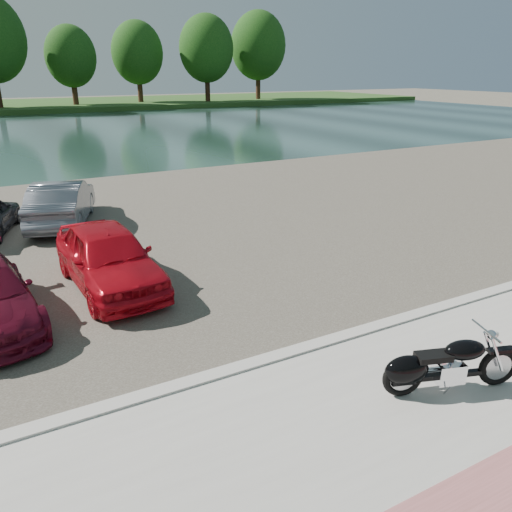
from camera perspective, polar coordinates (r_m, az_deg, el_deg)
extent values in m
plane|color=#595447|center=(8.86, 18.74, -14.78)|extent=(200.00, 200.00, 0.00)
cube|color=#A9A69F|center=(8.35, 23.94, -17.60)|extent=(60.00, 6.00, 0.10)
cube|color=#A9A69F|center=(10.02, 10.47, -9.05)|extent=(60.00, 0.30, 0.14)
cube|color=#403C34|center=(17.38, -8.25, 3.84)|extent=(60.00, 18.00, 0.04)
cube|color=#1A2F2A|center=(45.29, -21.67, 12.92)|extent=(120.00, 40.00, 0.00)
cube|color=#234A1A|center=(77.01, -25.13, 15.29)|extent=(120.00, 24.00, 0.60)
cylinder|color=#351E13|center=(71.65, -20.07, 17.75)|extent=(0.70, 0.70, 4.50)
ellipsoid|color=#10390F|center=(71.63, -20.44, 20.61)|extent=(6.30, 6.30, 7.56)
cylinder|color=#351E13|center=(74.99, -13.16, 18.66)|extent=(0.70, 0.70, 4.95)
ellipsoid|color=#10390F|center=(75.00, -13.42, 21.68)|extent=(6.93, 6.93, 8.32)
cylinder|color=#351E13|center=(75.37, -5.59, 19.25)|extent=(0.70, 0.70, 5.40)
ellipsoid|color=#10390F|center=(75.39, -5.71, 22.54)|extent=(7.56, 7.56, 9.07)
cylinder|color=#351E13|center=(80.56, 0.24, 19.59)|extent=(0.70, 0.70, 5.85)
ellipsoid|color=#10390F|center=(80.61, 0.25, 22.91)|extent=(8.19, 8.19, 9.83)
torus|color=black|center=(9.17, 25.91, -11.30)|extent=(0.68, 0.33, 0.68)
torus|color=black|center=(8.37, 16.44, -13.12)|extent=(0.68, 0.33, 0.68)
cylinder|color=#B2B2B7|center=(9.17, 25.91, -11.30)|extent=(0.46, 0.20, 0.46)
cylinder|color=#B2B2B7|center=(8.37, 16.44, -13.12)|extent=(0.46, 0.20, 0.46)
cylinder|color=silver|center=(8.88, 25.84, -10.09)|extent=(0.32, 0.15, 0.63)
cylinder|color=silver|center=(9.02, 25.12, -9.49)|extent=(0.32, 0.15, 0.63)
cylinder|color=silver|center=(8.67, 24.83, -7.78)|extent=(0.27, 0.72, 0.04)
sphere|color=silver|center=(8.76, 25.29, -8.15)|extent=(0.20, 0.20, 0.16)
sphere|color=silver|center=(8.80, 25.67, -8.08)|extent=(0.14, 0.14, 0.11)
cube|color=black|center=(9.02, 26.22, -9.62)|extent=(0.47, 0.27, 0.06)
cube|color=black|center=(8.77, 21.36, -12.54)|extent=(1.17, 0.47, 0.08)
cube|color=silver|center=(8.71, 21.13, -12.21)|extent=(0.53, 0.45, 0.34)
cylinder|color=silver|center=(8.66, 21.88, -10.98)|extent=(0.29, 0.25, 0.27)
cylinder|color=silver|center=(8.56, 20.72, -11.19)|extent=(0.29, 0.25, 0.27)
ellipsoid|color=black|center=(8.64, 22.77, -9.88)|extent=(0.76, 0.56, 0.32)
cube|color=black|center=(8.41, 19.61, -10.77)|extent=(0.61, 0.44, 0.10)
ellipsoid|color=black|center=(8.33, 16.84, -12.38)|extent=(0.80, 0.55, 0.50)
cube|color=black|center=(8.34, 16.47, -12.84)|extent=(0.44, 0.30, 0.30)
cylinder|color=silver|center=(8.76, 18.76, -12.72)|extent=(1.07, 0.43, 0.09)
cylinder|color=silver|center=(8.71, 18.82, -12.28)|extent=(1.07, 0.43, 0.09)
cylinder|color=#B2B2B7|center=(8.66, 20.96, -14.16)|extent=(0.07, 0.14, 0.22)
imported|color=#B90C19|center=(12.30, -16.51, -0.13)|extent=(2.07, 4.53, 1.51)
imported|color=slate|center=(17.99, -21.33, 5.73)|extent=(2.89, 4.78, 1.49)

